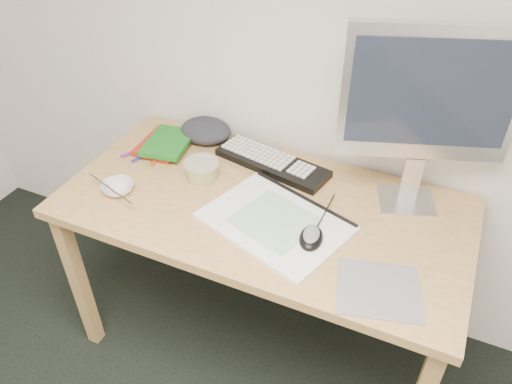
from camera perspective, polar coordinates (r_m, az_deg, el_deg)
desk at (r=1.77m, az=0.71°, el=-3.44°), size 1.40×0.70×0.75m
mousepad at (r=1.48m, az=13.83°, el=-10.76°), size 0.28×0.27×0.00m
sketchpad at (r=1.64m, az=2.19°, el=-3.45°), size 0.53×0.45×0.01m
keyboard at (r=1.89m, az=1.87°, el=3.35°), size 0.46×0.23×0.03m
monitor at (r=1.60m, az=19.22°, el=9.87°), size 0.52×0.22×0.62m
mouse at (r=1.56m, az=6.35°, el=-4.88°), size 0.09×0.13×0.04m
rice_bowl at (r=1.83m, az=-15.50°, el=0.46°), size 0.13×0.13×0.03m
chopsticks at (r=1.79m, az=-16.32°, el=0.39°), size 0.24×0.10×0.02m
fruit_tub at (r=1.83m, az=-6.20°, el=2.56°), size 0.14×0.14×0.06m
book_red at (r=2.04m, az=-10.53°, el=5.43°), size 0.18×0.23×0.02m
book_green at (r=2.01m, az=-9.99°, el=5.60°), size 0.19×0.24×0.02m
cloth_lump at (r=2.05m, az=-5.78°, el=6.99°), size 0.18×0.15×0.07m
pencil_pink at (r=1.79m, az=1.02°, el=0.69°), size 0.16×0.07×0.01m
pencil_tan at (r=1.77m, az=2.90°, el=0.07°), size 0.17×0.10×0.01m
pencil_black at (r=1.71m, az=3.64°, el=-1.52°), size 0.18×0.03×0.01m
marker_blue at (r=2.00m, az=-12.62°, el=4.19°), size 0.05×0.12×0.01m
marker_orange at (r=1.98m, az=-10.96°, el=4.11°), size 0.02×0.13×0.01m
marker_purple at (r=2.03m, az=-13.42°, el=4.71°), size 0.07×0.14×0.01m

